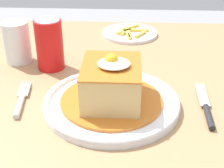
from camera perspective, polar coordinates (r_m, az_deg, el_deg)
dining_table at (r=0.84m, az=-1.56°, el=-5.72°), size 1.24×0.83×0.72m
main_plate at (r=0.67m, az=-0.09°, el=-3.13°), size 0.28×0.28×0.02m
sandwich_meal at (r=0.65m, az=-0.08°, el=-0.17°), size 0.21×0.21×0.11m
fork at (r=0.71m, az=-15.37°, el=-2.82°), size 0.03×0.14×0.01m
knife at (r=0.68m, az=15.95°, el=-4.33°), size 0.02×0.17×0.01m
soda_can at (r=0.82m, az=-10.68°, el=6.67°), size 0.07×0.07×0.12m
drinking_glass at (r=0.88m, az=-15.96°, el=6.47°), size 0.07×0.07×0.10m
side_plate_fries at (r=1.04m, az=3.07°, el=8.72°), size 0.17×0.17×0.02m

